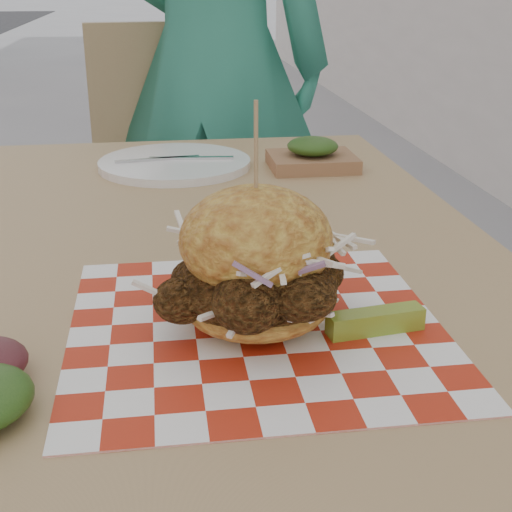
# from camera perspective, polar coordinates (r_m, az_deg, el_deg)

# --- Properties ---
(diner) EXTENTS (0.72, 0.58, 1.71)m
(diner) POSITION_cam_1_polar(r_m,az_deg,el_deg) (1.95, -3.42, 15.27)
(diner) COLOR #2F886D
(diner) RESTS_ON ground
(patio_table) EXTENTS (0.80, 1.20, 0.75)m
(patio_table) POSITION_cam_1_polar(r_m,az_deg,el_deg) (0.96, -5.50, -3.21)
(patio_table) COLOR tan
(patio_table) RESTS_ON ground
(patio_chair) EXTENTS (0.46, 0.47, 0.95)m
(patio_chair) POSITION_cam_1_polar(r_m,az_deg,el_deg) (2.01, -7.27, 6.53)
(patio_chair) COLOR tan
(patio_chair) RESTS_ON ground
(paper_liner) EXTENTS (0.36, 0.36, 0.00)m
(paper_liner) POSITION_cam_1_polar(r_m,az_deg,el_deg) (0.70, -0.00, -5.63)
(paper_liner) COLOR red
(paper_liner) RESTS_ON patio_table
(sandwich) EXTENTS (0.19, 0.19, 0.22)m
(sandwich) POSITION_cam_1_polar(r_m,az_deg,el_deg) (0.68, -0.00, -0.97)
(sandwich) COLOR gold
(sandwich) RESTS_ON paper_liner
(pickle_spear) EXTENTS (0.10, 0.04, 0.02)m
(pickle_spear) POSITION_cam_1_polar(r_m,az_deg,el_deg) (0.69, 9.54, -5.16)
(pickle_spear) COLOR olive
(pickle_spear) RESTS_ON paper_liner
(place_setting) EXTENTS (0.27, 0.27, 0.02)m
(place_setting) POSITION_cam_1_polar(r_m,az_deg,el_deg) (1.29, -6.52, 7.37)
(place_setting) COLOR white
(place_setting) RESTS_ON patio_table
(kraft_tray) EXTENTS (0.15, 0.12, 0.06)m
(kraft_tray) POSITION_cam_1_polar(r_m,az_deg,el_deg) (1.27, 4.53, 8.00)
(kraft_tray) COLOR #906341
(kraft_tray) RESTS_ON patio_table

